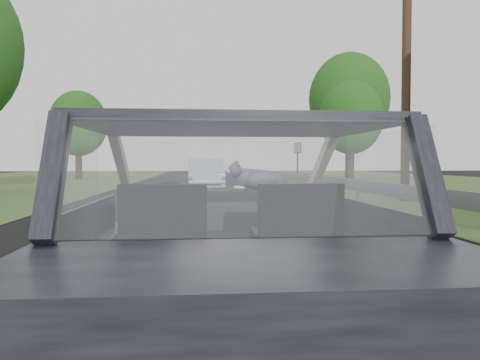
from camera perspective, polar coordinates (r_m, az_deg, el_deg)
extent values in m
plane|color=black|center=(3.33, -1.44, -19.24)|extent=(140.00, 140.00, 0.00)
cube|color=black|center=(3.14, -1.45, -6.82)|extent=(1.80, 4.00, 1.45)
cube|color=black|center=(3.74, -2.10, -3.45)|extent=(1.58, 0.45, 0.30)
cube|color=black|center=(2.83, -9.19, -4.65)|extent=(0.50, 0.72, 0.42)
cube|color=black|center=(2.89, 6.90, -4.50)|extent=(0.50, 0.72, 0.42)
torus|color=black|center=(3.44, -8.49, -2.78)|extent=(0.36, 0.36, 0.04)
ellipsoid|color=slate|center=(3.72, 2.82, 0.01)|extent=(0.54, 0.27, 0.23)
cube|color=gray|center=(13.86, 13.69, -0.59)|extent=(0.05, 90.00, 0.32)
imported|color=silver|center=(20.76, -4.24, 0.68)|extent=(1.78, 4.34, 1.42)
cube|color=#196022|center=(24.84, 7.02, 1.90)|extent=(0.29, 0.91, 2.28)
cylinder|color=#523220|center=(16.05, 19.62, 13.20)|extent=(0.37, 0.37, 8.68)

